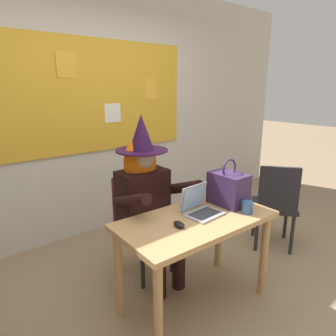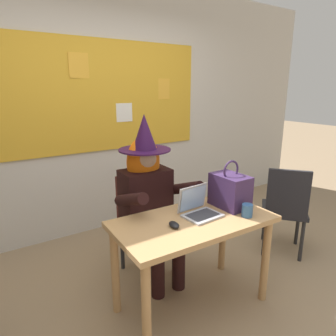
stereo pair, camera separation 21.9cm
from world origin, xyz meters
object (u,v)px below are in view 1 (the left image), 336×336
object	(u,v)px
desk_main	(196,232)
chair_at_desk	(139,219)
computer_mouse	(179,224)
handbag	(228,188)
laptop	(200,207)
chair_extra_corner	(276,202)
person_costumed	(147,192)
coffee_mug	(247,207)

from	to	relation	value
desk_main	chair_at_desk	xyz separation A→B (m)	(-0.06, 0.67, -0.11)
computer_mouse	handbag	world-z (taller)	handbag
laptop	computer_mouse	xyz separation A→B (m)	(-0.27, -0.07, -0.03)
computer_mouse	chair_extra_corner	bearing A→B (deg)	12.57
laptop	computer_mouse	size ratio (longest dim) A/B	2.71
desk_main	laptop	xyz separation A→B (m)	(0.08, 0.04, 0.16)
chair_at_desk	handbag	bearing A→B (deg)	30.36
person_costumed	computer_mouse	distance (m)	0.59
coffee_mug	chair_extra_corner	world-z (taller)	chair_extra_corner
chair_at_desk	computer_mouse	bearing A→B (deg)	-15.30
chair_at_desk	computer_mouse	size ratio (longest dim) A/B	8.63
chair_extra_corner	computer_mouse	bearing A→B (deg)	145.01
computer_mouse	chair_extra_corner	world-z (taller)	chair_extra_corner
chair_at_desk	coffee_mug	xyz separation A→B (m)	(0.42, -0.85, 0.28)
laptop	handbag	xyz separation A→B (m)	(0.31, -0.01, 0.09)
person_costumed	chair_extra_corner	bearing A→B (deg)	71.94
handbag	coffee_mug	size ratio (longest dim) A/B	3.98
coffee_mug	chair_at_desk	bearing A→B (deg)	116.16
laptop	chair_extra_corner	bearing A→B (deg)	-1.21
chair_at_desk	laptop	distance (m)	0.70
chair_extra_corner	person_costumed	bearing A→B (deg)	120.63
person_costumed	handbag	bearing A→B (deg)	42.25
computer_mouse	coffee_mug	size ratio (longest dim) A/B	1.09
laptop	computer_mouse	distance (m)	0.28
handbag	chair_extra_corner	size ratio (longest dim) A/B	0.41
person_costumed	computer_mouse	xyz separation A→B (m)	(-0.13, -0.57, -0.04)
desk_main	handbag	xyz separation A→B (m)	(0.38, 0.03, 0.25)
chair_at_desk	coffee_mug	world-z (taller)	chair_at_desk
person_costumed	laptop	bearing A→B (deg)	16.38
laptop	coffee_mug	size ratio (longest dim) A/B	2.97
coffee_mug	chair_extra_corner	xyz separation A→B (m)	(0.87, 0.27, -0.26)
handbag	coffee_mug	distance (m)	0.23
handbag	chair_extra_corner	xyz separation A→B (m)	(0.84, 0.06, -0.35)
person_costumed	coffee_mug	bearing A→B (deg)	31.04
desk_main	chair_extra_corner	world-z (taller)	chair_extra_corner
handbag	coffee_mug	xyz separation A→B (m)	(-0.03, -0.21, -0.09)
desk_main	laptop	world-z (taller)	laptop
coffee_mug	desk_main	bearing A→B (deg)	152.61
handbag	coffee_mug	world-z (taller)	handbag
chair_extra_corner	laptop	bearing A→B (deg)	142.78
chair_at_desk	chair_extra_corner	world-z (taller)	chair_extra_corner
desk_main	chair_extra_corner	distance (m)	1.23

